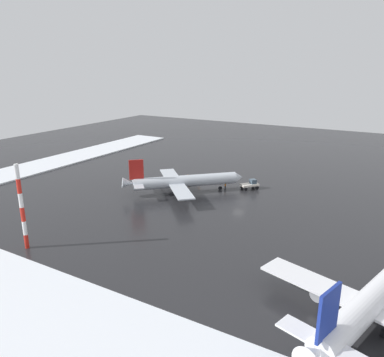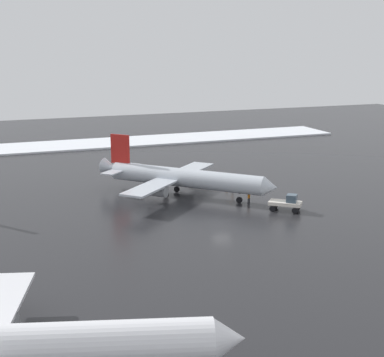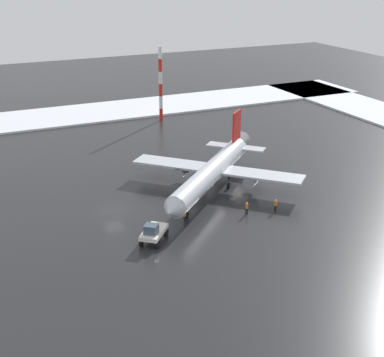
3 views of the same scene
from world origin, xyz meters
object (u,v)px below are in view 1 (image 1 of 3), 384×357
at_px(pushback_tug, 251,184).
at_px(ground_crew_near_tug, 225,185).
at_px(airplane_distant_tail, 183,181).
at_px(ground_crew_mid_apron, 199,180).
at_px(ground_crew_by_nose_gear, 188,177).
at_px(airplane_parked_starboard, 375,297).
at_px(antenna_mast, 22,207).

height_order(pushback_tug, ground_crew_near_tug, pushback_tug).
height_order(airplane_distant_tail, ground_crew_mid_apron, airplane_distant_tail).
distance_m(pushback_tug, ground_crew_by_nose_gear, 17.83).
xyz_separation_m(pushback_tug, ground_crew_mid_apron, (-13.86, -2.15, -0.31)).
bearing_deg(ground_crew_by_nose_gear, airplane_parked_starboard, -144.84).
height_order(airplane_parked_starboard, ground_crew_by_nose_gear, airplane_parked_starboard).
distance_m(airplane_parked_starboard, ground_crew_mid_apron, 60.38).
height_order(ground_crew_by_nose_gear, antenna_mast, antenna_mast).
distance_m(airplane_parked_starboard, antenna_mast, 54.24).
bearing_deg(ground_crew_by_nose_gear, ground_crew_mid_apron, -116.80).
relative_size(airplane_distant_tail, ground_crew_mid_apron, 14.18).
bearing_deg(airplane_parked_starboard, ground_crew_by_nose_gear, 67.93).
relative_size(airplane_distant_tail, airplane_parked_starboard, 0.73).
relative_size(ground_crew_mid_apron, ground_crew_near_tug, 1.00).
bearing_deg(ground_crew_near_tug, pushback_tug, 65.75).
bearing_deg(airplane_distant_tail, airplane_parked_starboard, -77.15).
xyz_separation_m(airplane_distant_tail, ground_crew_near_tug, (7.88, 7.88, -2.02)).
height_order(airplane_parked_starboard, antenna_mast, antenna_mast).
relative_size(airplane_parked_starboard, ground_crew_mid_apron, 19.31).
bearing_deg(airplane_parked_starboard, airplane_distant_tail, 73.11).
bearing_deg(airplane_distant_tail, ground_crew_by_nose_gear, 70.37).
xyz_separation_m(airplane_parked_starboard, ground_crew_near_tug, (-37.58, 37.99, -2.34)).
xyz_separation_m(ground_crew_mid_apron, ground_crew_by_nose_gear, (-3.92, 0.74, 0.00)).
xyz_separation_m(airplane_parked_starboard, antenna_mast, (-53.40, -8.50, 4.16)).
bearing_deg(ground_crew_near_tug, airplane_parked_starboard, -10.60).
relative_size(airplane_distant_tail, antenna_mast, 1.62).
bearing_deg(antenna_mast, ground_crew_by_nose_gear, 85.76).
xyz_separation_m(ground_crew_mid_apron, ground_crew_near_tug, (8.32, -1.18, 0.00)).
xyz_separation_m(airplane_distant_tail, airplane_parked_starboard, (45.45, -30.11, 0.31)).
xyz_separation_m(airplane_parked_starboard, ground_crew_mid_apron, (-45.89, 39.17, -2.34)).
bearing_deg(pushback_tug, ground_crew_by_nose_gear, 134.90).
height_order(airplane_distant_tail, ground_crew_near_tug, airplane_distant_tail).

